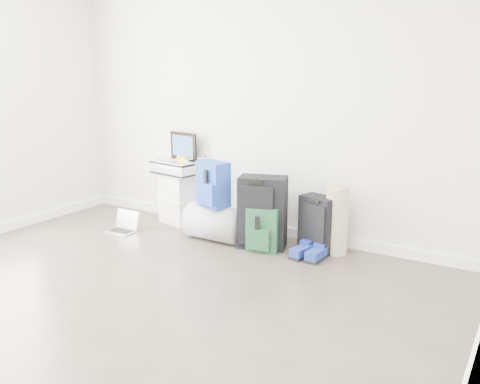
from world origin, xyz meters
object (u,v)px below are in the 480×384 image
Objects in this scene: boxes_stack at (179,198)px; briefcase at (178,167)px; carry_on at (318,224)px; large_suitcase at (262,212)px; duffel_bag at (215,223)px; laptop at (124,226)px.

briefcase is at bearing 0.00° from boxes_stack.
boxes_stack is 1.05× the size of carry_on.
carry_on is at bearing 10.35° from boxes_stack.
briefcase is 0.73× the size of large_suitcase.
carry_on is (1.65, -0.07, -0.01)m from boxes_stack.
carry_on is (0.49, 0.16, -0.08)m from large_suitcase.
briefcase is at bearing 150.54° from large_suitcase.
duffel_bag is 1.02m from carry_on.
large_suitcase reaches higher than laptop.
duffel_bag is at bearing -151.32° from carry_on.
large_suitcase is at bearing -146.00° from carry_on.
boxes_stack is 0.81× the size of large_suitcase.
boxes_stack is at bearing 150.54° from large_suitcase.
laptop is (-1.46, -0.32, -0.29)m from large_suitcase.
duffel_bag is at bearing -15.10° from briefcase.
boxes_stack is 1.65m from carry_on.
large_suitcase is at bearing 11.72° from laptop.
duffel_bag reaches higher than laptop.
boxes_stack reaches higher than carry_on.
laptop is at bearing -110.55° from briefcase.
laptop is (-0.31, -0.55, -0.22)m from boxes_stack.
boxes_stack is 0.67m from laptop.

